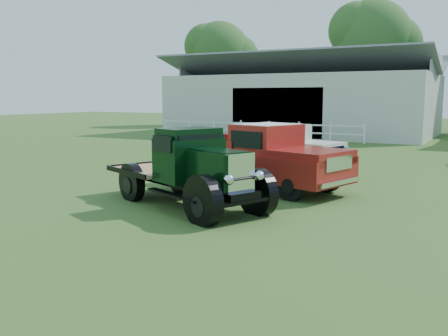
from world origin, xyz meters
The scene contains 8 objects.
ground centered at (0.00, 0.00, 0.00)m, with size 120.00×120.00×0.00m, color #40682B.
shed_left centered at (-7.00, 26.00, 2.80)m, with size 18.80×10.20×5.60m, color beige, non-canonical shape.
fence_rail centered at (-8.00, 20.00, 0.60)m, with size 14.20×0.16×1.20m, color white, non-canonical shape.
tree_a centered at (-18.00, 33.00, 5.25)m, with size 6.30×6.30×10.50m, color #225522, non-canonical shape.
tree_b centered at (-4.00, 34.00, 5.75)m, with size 6.90×6.90×11.50m, color #225522, non-canonical shape.
vintage_flatbed centered at (-0.91, 1.31, 0.98)m, with size 4.94×1.96×1.96m, color black, non-canonical shape.
red_pickup centered at (-0.25, 4.44, 0.98)m, with size 5.35×2.06×1.95m, color maroon, non-canonical shape.
white_pickup centered at (-1.14, 8.16, 0.84)m, with size 4.56×1.77×1.67m, color beige, non-canonical shape.
Camera 1 is at (5.85, -8.96, 2.71)m, focal length 40.00 mm.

